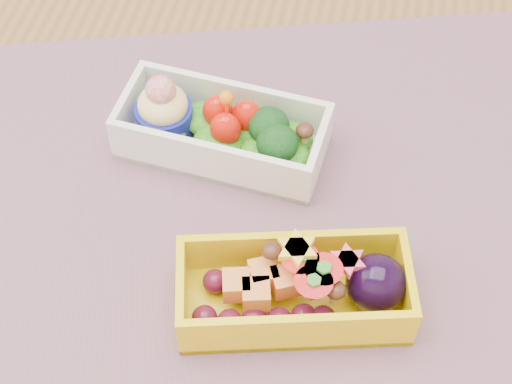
% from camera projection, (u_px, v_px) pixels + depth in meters
% --- Properties ---
extents(table, '(1.20, 0.80, 0.75)m').
position_uv_depth(table, '(195.00, 325.00, 0.63)').
color(table, brown).
rests_on(table, ground).
extents(placemat, '(0.62, 0.54, 0.00)m').
position_uv_depth(placemat, '(244.00, 229.00, 0.56)').
color(placemat, '#835A60').
rests_on(placemat, table).
extents(bento_white, '(0.16, 0.08, 0.06)m').
position_uv_depth(bento_white, '(221.00, 130.00, 0.59)').
color(bento_white, white).
rests_on(bento_white, placemat).
extents(bento_yellow, '(0.16, 0.10, 0.05)m').
position_uv_depth(bento_yellow, '(299.00, 289.00, 0.51)').
color(bento_yellow, yellow).
rests_on(bento_yellow, placemat).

